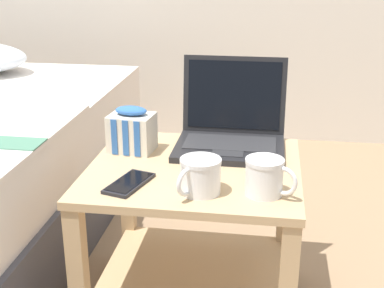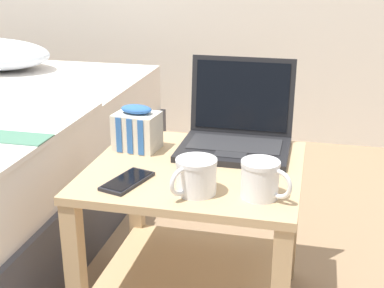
{
  "view_description": "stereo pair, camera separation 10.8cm",
  "coord_description": "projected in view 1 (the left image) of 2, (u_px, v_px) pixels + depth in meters",
  "views": [
    {
      "loc": [
        0.2,
        -1.34,
        1.03
      ],
      "look_at": [
        0.0,
        -0.04,
        0.55
      ],
      "focal_mm": 50.0,
      "sensor_mm": 36.0,
      "label": 1
    },
    {
      "loc": [
        0.3,
        -1.32,
        1.03
      ],
      "look_at": [
        0.0,
        -0.04,
        0.55
      ],
      "focal_mm": 50.0,
      "sensor_mm": 36.0,
      "label": 2
    }
  ],
  "objects": [
    {
      "name": "laptop",
      "position": [
        231.0,
        130.0,
        1.6
      ],
      "size": [
        0.32,
        0.28,
        0.25
      ],
      "color": "black",
      "rests_on": "bedside_table"
    },
    {
      "name": "mug_front_right",
      "position": [
        265.0,
        175.0,
        1.28
      ],
      "size": [
        0.13,
        0.09,
        0.09
      ],
      "color": "white",
      "rests_on": "bedside_table"
    },
    {
      "name": "bedside_table",
      "position": [
        194.0,
        220.0,
        1.53
      ],
      "size": [
        0.58,
        0.54,
        0.47
      ],
      "color": "tan",
      "rests_on": "ground_plane"
    },
    {
      "name": "cell_phone",
      "position": [
        129.0,
        183.0,
        1.35
      ],
      "size": [
        0.11,
        0.17,
        0.01
      ],
      "color": "black",
      "rests_on": "bedside_table"
    },
    {
      "name": "snack_bag",
      "position": [
        132.0,
        131.0,
        1.56
      ],
      "size": [
        0.14,
        0.11,
        0.14
      ],
      "color": "silver",
      "rests_on": "bedside_table"
    },
    {
      "name": "mug_front_left",
      "position": [
        200.0,
        174.0,
        1.29
      ],
      "size": [
        0.1,
        0.13,
        0.09
      ],
      "color": "white",
      "rests_on": "bedside_table"
    }
  ]
}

